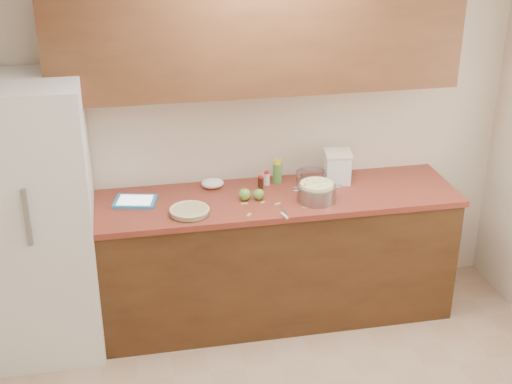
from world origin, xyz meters
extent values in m
plane|color=beige|center=(0.00, 1.80, 1.30)|extent=(3.60, 0.00, 3.60)
cube|color=#492C14|center=(0.00, 1.48, 0.44)|extent=(2.60, 0.65, 0.88)
cube|color=#9C372A|center=(0.00, 1.48, 0.90)|extent=(2.64, 0.68, 0.04)
cube|color=brown|center=(0.00, 1.63, 1.95)|extent=(2.60, 0.34, 0.70)
cube|color=silver|center=(-1.44, 1.44, 0.90)|extent=(0.70, 0.70, 1.80)
cylinder|color=silver|center=(-0.50, 1.30, 0.94)|extent=(0.26, 0.26, 0.04)
cylinder|color=beige|center=(-0.50, 1.30, 0.94)|extent=(0.24, 0.24, 0.03)
torus|color=beige|center=(-0.50, 1.30, 0.95)|extent=(0.25, 0.25, 0.02)
cylinder|color=gray|center=(0.34, 1.34, 0.97)|extent=(0.25, 0.25, 0.11)
torus|color=gray|center=(0.20, 1.34, 1.01)|extent=(0.06, 0.06, 0.01)
torus|color=gray|center=(0.48, 1.34, 1.01)|extent=(0.06, 0.06, 0.01)
cylinder|color=#EDEBA0|center=(0.34, 1.34, 0.99)|extent=(0.22, 0.22, 0.11)
cube|color=silver|center=(0.56, 1.62, 1.02)|extent=(0.19, 0.19, 0.20)
cube|color=#FAECC8|center=(0.56, 1.62, 1.13)|extent=(0.20, 0.20, 0.02)
cube|color=teal|center=(-0.83, 1.55, 0.93)|extent=(0.30, 0.26, 0.02)
cube|color=white|center=(-0.83, 1.55, 0.94)|extent=(0.25, 0.20, 0.00)
cube|color=gray|center=(0.10, 1.24, 0.92)|extent=(0.04, 0.09, 0.00)
cylinder|color=white|center=(0.08, 1.15, 0.93)|extent=(0.03, 0.08, 0.02)
cylinder|color=#4C8C38|center=(0.15, 1.68, 0.99)|extent=(0.06, 0.06, 0.14)
cylinder|color=yellow|center=(0.15, 1.68, 1.08)|extent=(0.05, 0.05, 0.03)
cylinder|color=beige|center=(0.07, 1.66, 0.96)|extent=(0.04, 0.04, 0.08)
cylinder|color=red|center=(0.07, 1.66, 1.01)|extent=(0.03, 0.03, 0.02)
cylinder|color=black|center=(0.02, 1.60, 0.96)|extent=(0.04, 0.04, 0.08)
cylinder|color=red|center=(0.02, 1.60, 1.01)|extent=(0.03, 0.03, 0.02)
cylinder|color=silver|center=(0.38, 1.62, 0.96)|extent=(0.21, 0.21, 0.08)
torus|color=silver|center=(0.38, 1.62, 1.00)|extent=(0.22, 0.22, 0.01)
ellipsoid|color=white|center=(-0.30, 1.68, 0.95)|extent=(0.18, 0.16, 0.06)
sphere|color=#5C9131|center=(-0.12, 1.45, 0.96)|extent=(0.08, 0.08, 0.08)
cylinder|color=#3F2D19|center=(-0.12, 1.45, 1.01)|extent=(0.01, 0.01, 0.01)
sphere|color=#5C9131|center=(-0.03, 1.44, 0.96)|extent=(0.07, 0.07, 0.07)
cylinder|color=#3F2D19|center=(-0.03, 1.44, 1.00)|extent=(0.01, 0.01, 0.01)
cube|color=#8BB658|center=(0.24, 1.25, 0.92)|extent=(0.03, 0.03, 0.00)
cube|color=#8BB658|center=(0.08, 1.34, 0.92)|extent=(0.05, 0.04, 0.00)
cube|color=#8BB658|center=(-0.01, 1.38, 0.92)|extent=(0.04, 0.04, 0.00)
cube|color=#8BB658|center=(-0.13, 1.39, 0.92)|extent=(0.05, 0.02, 0.00)
cube|color=#8BB658|center=(-0.13, 1.22, 0.92)|extent=(0.04, 0.05, 0.00)
camera|label=1|loc=(-0.87, -2.72, 2.90)|focal=50.00mm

